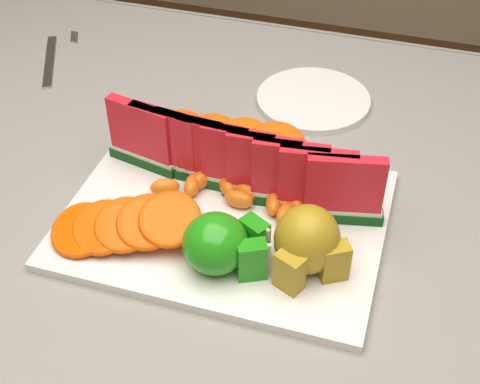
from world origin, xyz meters
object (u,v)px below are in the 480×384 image
Objects in this scene: platter at (225,218)px; pear_cluster at (308,243)px; apple_cluster at (222,244)px; side_plate at (313,100)px; fork at (52,59)px.

platter is 4.09× the size of pear_cluster.
platter is at bearing 155.05° from pear_cluster.
apple_cluster is at bearing -164.64° from pear_cluster.
platter is 0.30m from side_plate.
pear_cluster is (0.12, -0.05, 0.04)m from platter.
platter is 0.14m from pear_cluster.
pear_cluster reaches higher than fork.
side_plate is at bearing 80.61° from platter.
fork is (-0.53, 0.35, -0.05)m from pear_cluster.
fork is (-0.46, -0.00, -0.00)m from side_plate.
side_plate is at bearing 100.75° from pear_cluster.
fork is at bearing 144.29° from platter.
apple_cluster is 0.50× the size of side_plate.
pear_cluster is 0.36m from side_plate.
pear_cluster is 0.46× the size of side_plate.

